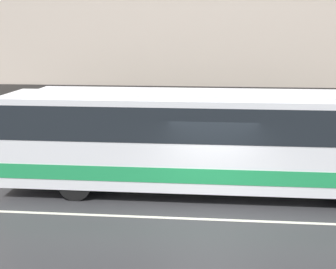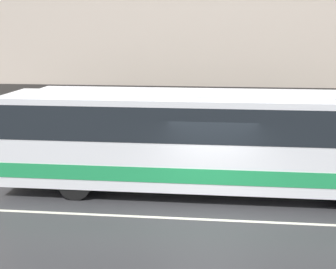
% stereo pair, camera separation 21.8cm
% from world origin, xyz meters
% --- Properties ---
extents(ground_plane, '(60.00, 60.00, 0.00)m').
position_xyz_m(ground_plane, '(0.00, 0.00, 0.00)').
color(ground_plane, '#2D2D30').
extents(sidewalk, '(60.00, 2.85, 0.15)m').
position_xyz_m(sidewalk, '(0.00, 5.42, 0.07)').
color(sidewalk, '#A09E99').
rests_on(sidewalk, ground_plane).
extents(lane_stripe, '(54.00, 0.14, 0.01)m').
position_xyz_m(lane_stripe, '(0.00, 0.00, 0.00)').
color(lane_stripe, beige).
rests_on(lane_stripe, ground_plane).
extents(transit_bus, '(12.18, 2.48, 3.18)m').
position_xyz_m(transit_bus, '(-0.41, 2.20, 1.79)').
color(transit_bus, silver).
rests_on(transit_bus, ground_plane).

